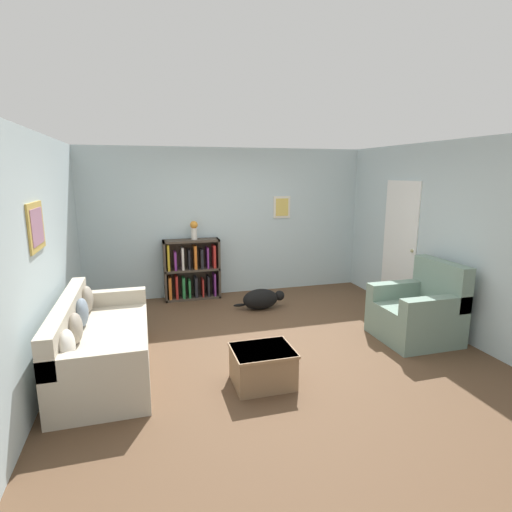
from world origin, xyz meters
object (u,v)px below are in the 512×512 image
Objects in this scene: coffee_table at (263,365)px; couch at (100,344)px; vase at (194,229)px; recliner_chair at (419,312)px; dog at (261,299)px; bookshelf at (191,270)px.

couch is at bearing 154.81° from coffee_table.
couch is 2.86m from vase.
recliner_chair is 3.25× the size of vase.
bookshelf is at bearing 138.62° from dog.
dog is 1.67m from vase.
couch is 2.46× the size of dog.
couch is 6.52× the size of vase.
vase reaches higher than couch.
dog is at bearing 134.62° from recliner_chair.
vase is (1.36, 2.35, 0.92)m from couch.
bookshelf is at bearing 165.73° from vase.
bookshelf is (1.29, 2.36, 0.19)m from couch.
vase is (-0.29, 3.12, 1.02)m from coffee_table.
dog is at bearing 73.71° from coffee_table.
bookshelf is at bearing 96.43° from coffee_table.
vase reaches higher than coffee_table.
couch is 2.74m from dog.
coffee_table is (0.35, -3.14, -0.29)m from bookshelf.
recliner_chair is at bearing -3.09° from couch.
coffee_table is at bearing -106.29° from dog.
couch is at bearing -147.41° from dog.
bookshelf is 3.72m from recliner_chair.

